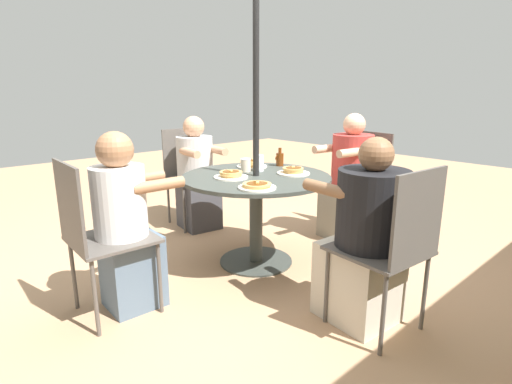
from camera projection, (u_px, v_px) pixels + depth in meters
The scene contains 18 objects.
ground_plane at pixel (256, 261), 3.22m from camera, with size 12.00×12.00×0.00m, color tan.
patio_table at pixel (256, 193), 3.08m from camera, with size 1.14×1.14×0.71m.
umbrella_pole at pixel (256, 110), 2.92m from camera, with size 0.05×0.05×2.40m, color black.
patio_chair_north at pixel (394, 242), 2.14m from camera, with size 0.50×0.50×0.96m.
diner_north at pixel (365, 242), 2.30m from camera, with size 0.43×0.57×1.10m.
patio_chair_east at pixel (362, 176), 3.76m from camera, with size 0.51×0.51×0.96m.
diner_east at pixel (349, 183), 3.67m from camera, with size 0.54×0.42×1.14m.
patio_chair_south at pixel (189, 170), 4.06m from camera, with size 0.52×0.52×0.96m.
diner_south at pixel (197, 178), 3.93m from camera, with size 0.41×0.55×1.10m.
patio_chair_west at pixel (95, 230), 2.31m from camera, with size 0.47×0.47×0.96m.
diner_west at pixel (126, 229), 2.44m from camera, with size 0.52×0.34×1.12m.
pancake_plate_a at pixel (257, 186), 2.64m from camera, with size 0.25×0.25×0.05m.
pancake_plate_b at pixel (252, 164), 3.37m from camera, with size 0.25×0.25×0.07m.
pancake_plate_c at pixel (231, 175), 2.96m from camera, with size 0.25×0.25×0.06m.
pancake_plate_d at pixel (293, 171), 3.09m from camera, with size 0.25×0.25×0.06m.
syrup_bottle at pixel (280, 159), 3.42m from camera, with size 0.09×0.06×0.16m.
coffee_cup at pixel (246, 165), 3.19m from camera, with size 0.08×0.08×0.10m.
drinking_glass_a at pixel (259, 163), 3.20m from camera, with size 0.07×0.07×0.13m, color silver.
Camera 1 is at (2.01, 2.19, 1.34)m, focal length 28.00 mm.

